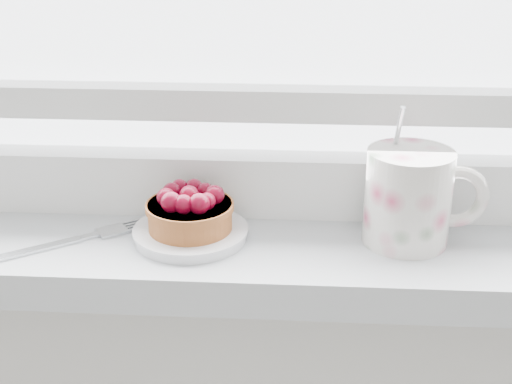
# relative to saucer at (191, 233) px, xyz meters

# --- Properties ---
(saucer) EXTENTS (0.12, 0.12, 0.01)m
(saucer) POSITION_rel_saucer_xyz_m (0.00, 0.00, 0.00)
(saucer) COLOR silver
(saucer) RESTS_ON windowsill
(raspberry_tart) EXTENTS (0.09, 0.09, 0.05)m
(raspberry_tart) POSITION_rel_saucer_xyz_m (-0.00, -0.00, 0.03)
(raspberry_tart) COLOR brown
(raspberry_tart) RESTS_ON saucer
(floral_mug) EXTENTS (0.13, 0.09, 0.15)m
(floral_mug) POSITION_rel_saucer_xyz_m (0.23, 0.01, 0.05)
(floral_mug) COLOR silver
(floral_mug) RESTS_ON windowsill
(fork) EXTENTS (0.18, 0.13, 0.00)m
(fork) POSITION_rel_saucer_xyz_m (-0.13, -0.02, -0.00)
(fork) COLOR silver
(fork) RESTS_ON windowsill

